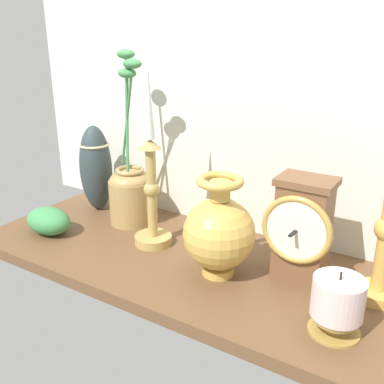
% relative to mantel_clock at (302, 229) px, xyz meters
% --- Properties ---
extents(ground_plane, '(1.00, 0.36, 0.02)m').
position_rel_mantel_clock_xyz_m(ground_plane, '(-0.16, -0.04, -0.11)').
color(ground_plane, brown).
extents(back_wall, '(1.20, 0.02, 0.65)m').
position_rel_mantel_clock_xyz_m(back_wall, '(-0.16, 0.15, 0.23)').
color(back_wall, silver).
rests_on(back_wall, ground_plane).
extents(mantel_clock, '(0.12, 0.10, 0.19)m').
position_rel_mantel_clock_xyz_m(mantel_clock, '(0.00, 0.00, 0.00)').
color(mantel_clock, brown).
rests_on(mantel_clock, ground_plane).
extents(candlestick_tall_center, '(0.08, 0.08, 0.37)m').
position_rel_mantel_clock_xyz_m(candlestick_tall_center, '(-0.31, -0.03, 0.03)').
color(candlestick_tall_center, tan).
rests_on(candlestick_tall_center, ground_plane).
extents(brass_vase_bulbous, '(0.13, 0.13, 0.19)m').
position_rel_mantel_clock_xyz_m(brass_vase_bulbous, '(-0.13, -0.06, -0.01)').
color(brass_vase_bulbous, gold).
rests_on(brass_vase_bulbous, ground_plane).
extents(brass_vase_jar, '(0.11, 0.10, 0.39)m').
position_rel_mantel_clock_xyz_m(brass_vase_jar, '(-0.41, 0.04, -0.01)').
color(brass_vase_jar, '#A7864F').
rests_on(brass_vase_jar, ground_plane).
extents(pillar_candle_front, '(0.08, 0.08, 0.10)m').
position_rel_mantel_clock_xyz_m(pillar_candle_front, '(0.10, -0.12, -0.05)').
color(pillar_candle_front, '#AA8A41').
rests_on(pillar_candle_front, ground_plane).
extents(tall_ceramic_vase, '(0.08, 0.08, 0.21)m').
position_rel_mantel_clock_xyz_m(tall_ceramic_vase, '(-0.54, 0.06, 0.01)').
color(tall_ceramic_vase, '#2F3C3F').
rests_on(tall_ceramic_vase, ground_plane).
extents(ivy_sprig, '(0.11, 0.08, 0.06)m').
position_rel_mantel_clock_xyz_m(ivy_sprig, '(-0.53, -0.11, -0.07)').
color(ivy_sprig, '#3D884D').
rests_on(ivy_sprig, ground_plane).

